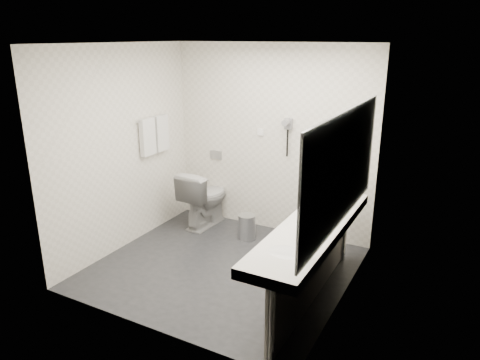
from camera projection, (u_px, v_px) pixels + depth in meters
The scene contains 29 objects.
floor at pixel (223, 267), 5.22m from camera, with size 2.80×2.80×0.00m, color #25262A.
ceiling at pixel (220, 43), 4.44m from camera, with size 2.80×2.80×0.00m, color white.
wall_back at pixel (271, 140), 5.92m from camera, with size 2.80×2.80×0.00m, color white.
wall_front at pixel (142, 202), 3.74m from camera, with size 2.80×2.80×0.00m, color white.
wall_left at pixel (123, 149), 5.46m from camera, with size 2.60×2.60×0.00m, color white.
wall_right at pixel (350, 184), 4.20m from camera, with size 2.60×2.60×0.00m, color white.
vanity_counter at pixel (312, 229), 4.30m from camera, with size 0.55×2.20×0.10m, color white.
vanity_panel at pixel (312, 269), 4.41m from camera, with size 0.03×2.15×0.75m, color #9A9691.
vanity_post_near at pixel (272, 328), 3.53m from camera, with size 0.06×0.06×0.75m, color silver.
vanity_post_far at pixel (345, 231), 5.27m from camera, with size 0.06×0.06×0.75m, color silver.
mirror at pixel (344, 168), 3.98m from camera, with size 0.02×2.20×1.05m, color #B2BCC6.
basin_near at pixel (286, 254), 3.74m from camera, with size 0.40×0.31×0.05m, color white.
basin_far at pixel (333, 205), 4.83m from camera, with size 0.40×0.31×0.05m, color white.
faucet_near at pixel (309, 249), 3.62m from camera, with size 0.04×0.04×0.15m, color silver.
faucet_far at pixel (351, 200), 4.71m from camera, with size 0.04×0.04×0.15m, color silver.
soap_bottle_a at pixel (317, 218), 4.30m from camera, with size 0.04×0.04×0.09m, color silver.
glass_left at pixel (340, 211), 4.45m from camera, with size 0.06×0.06×0.12m, color silver.
toilet at pixel (205, 198), 6.28m from camera, with size 0.45×0.80×0.81m, color white.
flush_plate at pixel (216, 155), 6.38m from camera, with size 0.18×0.02×0.12m, color #B2B5BA.
pedal_bin at pixel (247, 227), 5.90m from camera, with size 0.23×0.23×0.32m, color #B2B5BA.
bin_lid at pixel (247, 216), 5.85m from camera, with size 0.23×0.23×0.01m, color #B2B5BA.
towel_rail at pixel (153, 118), 5.81m from camera, with size 0.02×0.02×0.62m, color silver.
towel_near at pixel (148, 137), 5.75m from camera, with size 0.07×0.24×0.48m, color white.
towel_far at pixel (161, 133), 5.99m from camera, with size 0.07×0.24×0.48m, color white.
dryer_cradle at pixel (288, 124), 5.70m from camera, with size 0.10×0.04×0.14m, color gray.
dryer_barrel at pixel (286, 122), 5.64m from camera, with size 0.08×0.08×0.14m, color gray.
dryer_cord at pixel (287, 143), 5.77m from camera, with size 0.02×0.02×0.35m, color black.
switch_plate_a at pixel (261, 132), 5.95m from camera, with size 0.09×0.02×0.09m, color white.
switch_plate_b at pixel (311, 137), 5.63m from camera, with size 0.09×0.02×0.09m, color white.
Camera 1 is at (2.38, -4.00, 2.58)m, focal length 33.49 mm.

